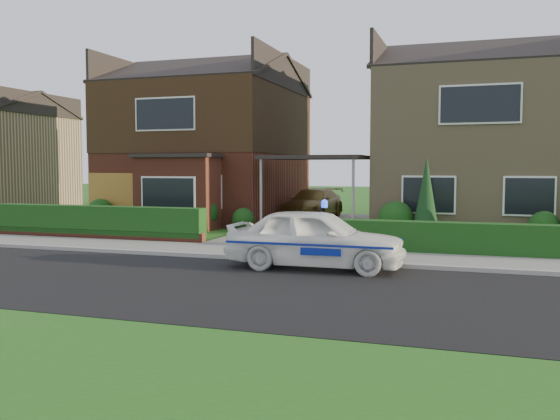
% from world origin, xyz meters
% --- Properties ---
extents(ground, '(120.00, 120.00, 0.00)m').
position_xyz_m(ground, '(0.00, 0.00, 0.00)').
color(ground, '#1C4F15').
rests_on(ground, ground).
extents(road, '(60.00, 6.00, 0.02)m').
position_xyz_m(road, '(0.00, 0.00, 0.00)').
color(road, black).
rests_on(road, ground).
extents(kerb, '(60.00, 0.16, 0.12)m').
position_xyz_m(kerb, '(0.00, 3.05, 0.06)').
color(kerb, '#9E9993').
rests_on(kerb, ground).
extents(sidewalk, '(60.00, 2.00, 0.10)m').
position_xyz_m(sidewalk, '(0.00, 4.10, 0.05)').
color(sidewalk, slate).
rests_on(sidewalk, ground).
extents(driveway, '(3.80, 12.00, 0.12)m').
position_xyz_m(driveway, '(0.00, 11.00, 0.06)').
color(driveway, '#666059').
rests_on(driveway, ground).
extents(house_left, '(7.50, 9.53, 7.25)m').
position_xyz_m(house_left, '(-5.78, 13.90, 3.81)').
color(house_left, brown).
rests_on(house_left, ground).
extents(house_right, '(7.50, 8.06, 7.25)m').
position_xyz_m(house_right, '(5.80, 13.99, 3.66)').
color(house_right, '#9E8561').
rests_on(house_right, ground).
extents(carport_link, '(3.80, 3.00, 2.77)m').
position_xyz_m(carport_link, '(0.00, 10.95, 2.66)').
color(carport_link, black).
rests_on(carport_link, ground).
extents(garage_door, '(2.20, 0.10, 2.10)m').
position_xyz_m(garage_door, '(-8.25, 9.96, 1.05)').
color(garage_door, brown).
rests_on(garage_door, ground).
extents(dwarf_wall, '(7.70, 0.25, 0.36)m').
position_xyz_m(dwarf_wall, '(-5.80, 5.30, 0.18)').
color(dwarf_wall, brown).
rests_on(dwarf_wall, ground).
extents(hedge_left, '(7.50, 0.55, 0.90)m').
position_xyz_m(hedge_left, '(-5.80, 5.45, 0.00)').
color(hedge_left, '#133B13').
rests_on(hedge_left, ground).
extents(hedge_right, '(7.50, 0.55, 0.80)m').
position_xyz_m(hedge_right, '(5.80, 5.35, 0.00)').
color(hedge_right, '#133B13').
rests_on(hedge_right, ground).
extents(shrub_left_far, '(1.08, 1.08, 1.08)m').
position_xyz_m(shrub_left_far, '(-8.50, 9.50, 0.54)').
color(shrub_left_far, '#133B13').
rests_on(shrub_left_far, ground).
extents(shrub_left_mid, '(1.32, 1.32, 1.32)m').
position_xyz_m(shrub_left_mid, '(-4.00, 9.30, 0.66)').
color(shrub_left_mid, '#133B13').
rests_on(shrub_left_mid, ground).
extents(shrub_left_near, '(0.84, 0.84, 0.84)m').
position_xyz_m(shrub_left_near, '(-2.40, 9.60, 0.42)').
color(shrub_left_near, '#133B13').
rests_on(shrub_left_near, ground).
extents(shrub_right_near, '(1.20, 1.20, 1.20)m').
position_xyz_m(shrub_right_near, '(3.20, 9.40, 0.60)').
color(shrub_right_near, '#133B13').
rests_on(shrub_right_near, ground).
extents(shrub_right_mid, '(0.96, 0.96, 0.96)m').
position_xyz_m(shrub_right_mid, '(7.80, 9.50, 0.48)').
color(shrub_right_mid, '#133B13').
rests_on(shrub_right_mid, ground).
extents(conifer_a, '(0.90, 0.90, 2.60)m').
position_xyz_m(conifer_a, '(4.20, 9.20, 1.30)').
color(conifer_a, black).
rests_on(conifer_a, ground).
extents(police_car, '(3.76, 4.11, 1.56)m').
position_xyz_m(police_car, '(2.26, 2.40, 0.70)').
color(police_car, white).
rests_on(police_car, ground).
extents(driveway_car, '(2.05, 4.50, 1.28)m').
position_xyz_m(driveway_car, '(-1.00, 14.33, 0.76)').
color(driveway_car, brown).
rests_on(driveway_car, driveway).
extents(potted_plant_a, '(0.39, 0.27, 0.72)m').
position_xyz_m(potted_plant_a, '(-4.03, 9.00, 0.36)').
color(potted_plant_a, gray).
rests_on(potted_plant_a, ground).
extents(potted_plant_b, '(0.55, 0.55, 0.78)m').
position_xyz_m(potted_plant_b, '(-5.19, 7.50, 0.39)').
color(potted_plant_b, gray).
rests_on(potted_plant_b, ground).
extents(potted_plant_c, '(0.50, 0.50, 0.69)m').
position_xyz_m(potted_plant_c, '(-5.47, 6.48, 0.34)').
color(potted_plant_c, gray).
rests_on(potted_plant_c, ground).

